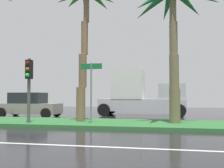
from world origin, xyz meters
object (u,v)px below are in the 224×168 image
(street_name_sign, at_px, (91,84))
(palm_tree_centre, at_px, (174,9))
(palm_tree_centre_left, at_px, (86,9))
(traffic_signal_median_left, at_px, (29,78))
(car_in_traffic_leading, at_px, (29,105))
(box_truck_lead, at_px, (141,95))

(street_name_sign, bearing_deg, palm_tree_centre, 13.62)
(palm_tree_centre_left, distance_m, traffic_signal_median_left, 4.96)
(traffic_signal_median_left, xyz_separation_m, car_in_traffic_leading, (-2.79, 5.17, -1.55))
(palm_tree_centre_left, relative_size, box_truck_lead, 1.22)
(box_truck_lead, bearing_deg, street_name_sign, -102.54)
(car_in_traffic_leading, bearing_deg, street_name_sign, -38.37)
(traffic_signal_median_left, xyz_separation_m, street_name_sign, (3.13, 0.48, -0.30))
(box_truck_lead, bearing_deg, traffic_signal_median_left, -120.74)
(car_in_traffic_leading, bearing_deg, traffic_signal_median_left, -61.64)
(palm_tree_centre_left, distance_m, box_truck_lead, 8.34)
(palm_tree_centre_left, xyz_separation_m, traffic_signal_median_left, (-2.43, -1.74, -3.95))
(car_in_traffic_leading, relative_size, box_truck_lead, 0.67)
(palm_tree_centre, relative_size, traffic_signal_median_left, 2.27)
(palm_tree_centre, bearing_deg, palm_tree_centre_left, 176.65)
(traffic_signal_median_left, bearing_deg, car_in_traffic_leading, 118.36)
(car_in_traffic_leading, bearing_deg, box_truck_lead, 21.25)
(palm_tree_centre, distance_m, traffic_signal_median_left, 8.14)
(traffic_signal_median_left, relative_size, car_in_traffic_leading, 0.75)
(palm_tree_centre, xyz_separation_m, box_truck_lead, (-2.35, 6.67, -4.36))
(street_name_sign, bearing_deg, palm_tree_centre_left, 119.08)
(palm_tree_centre, height_order, box_truck_lead, palm_tree_centre)
(street_name_sign, height_order, car_in_traffic_leading, street_name_sign)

